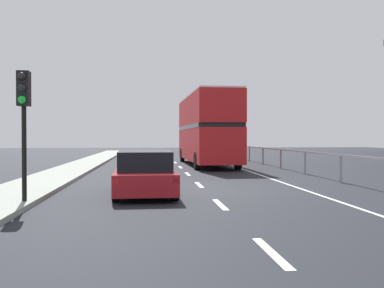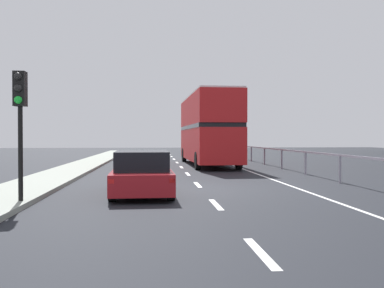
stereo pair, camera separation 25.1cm
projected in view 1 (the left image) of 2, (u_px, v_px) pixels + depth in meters
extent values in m
cube|color=black|center=(203.00, 190.00, 14.92)|extent=(74.69, 120.00, 0.10)
cube|color=gray|center=(26.00, 189.00, 14.32)|extent=(2.22, 80.00, 0.14)
cube|color=silver|center=(271.00, 252.00, 6.68)|extent=(0.16, 1.85, 0.01)
cube|color=silver|center=(220.00, 204.00, 11.44)|extent=(0.16, 1.85, 0.01)
cube|color=silver|center=(199.00, 185.00, 16.21)|extent=(0.16, 1.85, 0.01)
cube|color=silver|center=(188.00, 174.00, 20.98)|extent=(0.16, 1.85, 0.01)
cube|color=silver|center=(180.00, 167.00, 25.74)|extent=(0.16, 1.85, 0.01)
cube|color=silver|center=(175.00, 163.00, 30.51)|extent=(0.16, 1.85, 0.01)
cube|color=silver|center=(172.00, 159.00, 35.27)|extent=(0.16, 1.85, 0.01)
cube|color=silver|center=(169.00, 157.00, 40.04)|extent=(0.16, 1.85, 0.01)
cube|color=silver|center=(167.00, 154.00, 44.81)|extent=(0.16, 1.85, 0.01)
cube|color=silver|center=(243.00, 169.00, 24.21)|extent=(0.12, 46.00, 0.01)
cube|color=gray|center=(281.00, 150.00, 24.41)|extent=(0.08, 42.00, 0.08)
cylinder|color=gray|center=(341.00, 169.00, 16.83)|extent=(0.10, 0.10, 1.09)
cylinder|color=gray|center=(305.00, 163.00, 20.62)|extent=(0.10, 0.10, 1.09)
cylinder|color=gray|center=(281.00, 159.00, 24.42)|extent=(0.10, 0.10, 1.09)
cylinder|color=gray|center=(263.00, 156.00, 28.22)|extent=(0.10, 0.10, 1.09)
cylinder|color=gray|center=(249.00, 154.00, 32.02)|extent=(0.10, 0.10, 1.09)
cylinder|color=gray|center=(239.00, 152.00, 35.82)|extent=(0.10, 0.10, 1.09)
cylinder|color=gray|center=(230.00, 151.00, 39.62)|extent=(0.10, 0.10, 1.09)
cylinder|color=gray|center=(223.00, 150.00, 43.41)|extent=(0.10, 0.10, 1.09)
cube|color=red|center=(206.00, 144.00, 27.61)|extent=(2.73, 11.13, 1.97)
cube|color=black|center=(206.00, 127.00, 27.59)|extent=(2.74, 10.69, 0.24)
cube|color=red|center=(206.00, 111.00, 27.58)|extent=(2.73, 11.13, 1.79)
cube|color=silver|center=(206.00, 97.00, 27.56)|extent=(2.68, 10.91, 0.10)
cube|color=black|center=(195.00, 142.00, 33.09)|extent=(2.24, 0.09, 1.38)
cube|color=yellow|center=(195.00, 110.00, 33.05)|extent=(1.49, 0.07, 0.28)
cylinder|color=black|center=(182.00, 155.00, 31.59)|extent=(0.30, 1.01, 1.00)
cylinder|color=black|center=(213.00, 155.00, 31.87)|extent=(0.30, 1.01, 1.00)
cylinder|color=black|center=(197.00, 161.00, 23.58)|extent=(0.30, 1.01, 1.00)
cylinder|color=black|center=(238.00, 161.00, 23.86)|extent=(0.30, 1.01, 1.00)
cube|color=maroon|center=(145.00, 179.00, 13.48)|extent=(1.91, 4.39, 0.60)
cube|color=black|center=(145.00, 160.00, 13.26)|extent=(1.65, 2.43, 0.58)
cube|color=red|center=(115.00, 181.00, 11.25)|extent=(0.16, 0.06, 0.12)
cube|color=red|center=(176.00, 181.00, 11.46)|extent=(0.16, 0.06, 0.12)
cylinder|color=black|center=(120.00, 180.00, 14.84)|extent=(0.22, 0.65, 0.64)
cylinder|color=black|center=(167.00, 179.00, 15.04)|extent=(0.22, 0.65, 0.64)
cylinder|color=black|center=(116.00, 190.00, 11.92)|extent=(0.22, 0.65, 0.64)
cylinder|color=black|center=(175.00, 189.00, 12.13)|extent=(0.22, 0.65, 0.64)
cylinder|color=black|center=(24.00, 136.00, 11.11)|extent=(0.12, 0.12, 3.35)
cube|color=black|center=(24.00, 89.00, 11.09)|extent=(0.30, 0.30, 0.90)
sphere|color=black|center=(22.00, 76.00, 10.91)|extent=(0.20, 0.20, 0.20)
sphere|color=black|center=(22.00, 88.00, 10.92)|extent=(0.20, 0.20, 0.20)
sphere|color=green|center=(22.00, 100.00, 10.92)|extent=(0.20, 0.20, 0.20)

